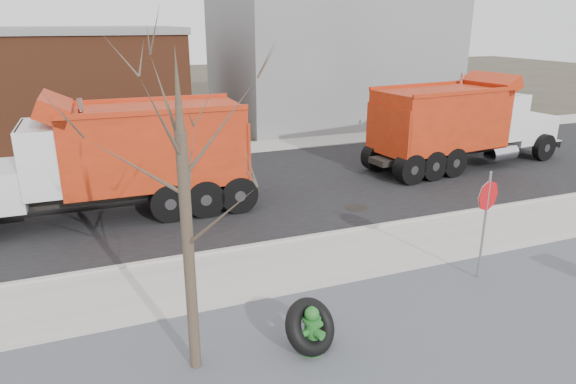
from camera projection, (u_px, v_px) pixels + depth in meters
name	position (u px, v px, depth m)	size (l,w,h in m)	color
ground	(309.00, 269.00, 11.98)	(120.00, 120.00, 0.00)	#383328
gravel_verge	(390.00, 354.00, 8.89)	(60.00, 5.00, 0.03)	slate
sidewalk	(305.00, 263.00, 12.19)	(60.00, 2.50, 0.06)	#9E9B93
curb	(285.00, 241.00, 13.33)	(60.00, 0.15, 0.11)	#9E9B93
road	(235.00, 190.00, 17.54)	(60.00, 9.40, 0.02)	black
far_sidewalk	(200.00, 152.00, 22.57)	(60.00, 2.00, 0.06)	#9E9B93
building_grey	(327.00, 48.00, 29.73)	(12.00, 10.00, 8.00)	gray
bare_tree	(184.00, 178.00, 7.53)	(3.20, 3.20, 5.20)	#382D23
fire_hydrant	(312.00, 332.00, 8.84)	(0.50, 0.49, 0.89)	#2B6E2A
truck_tire	(310.00, 327.00, 8.90)	(1.25, 1.13, 1.01)	black
stop_sign	(487.00, 207.00, 10.97)	(0.66, 0.20, 2.50)	gray
dump_truck_red_a	(461.00, 121.00, 19.93)	(8.80, 3.31, 3.52)	black
dump_truck_red_b	(115.00, 155.00, 14.73)	(8.56, 2.59, 3.61)	black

